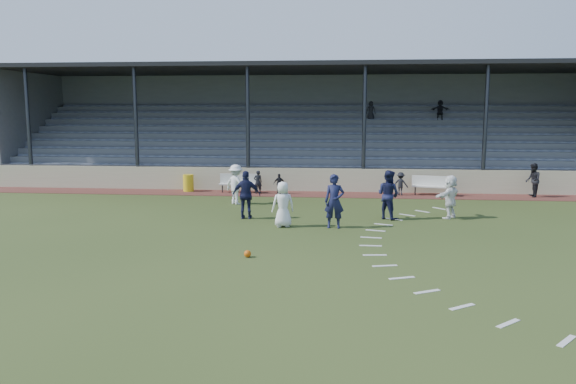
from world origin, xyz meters
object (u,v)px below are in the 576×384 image
object	(u,v)px
football	(248,254)
official	(533,180)
bench_right	(433,184)
bench_left	(239,181)
player_navy_lead	(334,201)
player_white_lead	(283,204)
trash_bin	(188,183)

from	to	relation	value
football	official	bearing A→B (deg)	46.08
bench_right	bench_left	bearing A→B (deg)	-166.86
football	official	xyz separation A→B (m)	(11.89, 12.35, 0.74)
player_navy_lead	official	bearing A→B (deg)	41.64
football	player_navy_lead	xyz separation A→B (m)	(2.43, 4.32, 0.87)
bench_right	football	size ratio (longest dim) A/B	9.81
bench_right	official	distance (m)	4.75
bench_left	player_navy_lead	bearing A→B (deg)	-60.41
official	player_navy_lead	bearing A→B (deg)	-44.23
player_white_lead	player_navy_lead	bearing A→B (deg)	162.93
player_navy_lead	bench_right	bearing A→B (deg)	61.26
football	player_navy_lead	distance (m)	5.03
bench_left	trash_bin	size ratio (longest dim) A/B	2.31
trash_bin	player_white_lead	bearing A→B (deg)	-54.77
trash_bin	player_white_lead	size ratio (longest dim) A/B	0.52
football	player_white_lead	size ratio (longest dim) A/B	0.13
official	bench_left	bearing A→B (deg)	-84.99
trash_bin	bench_right	bearing A→B (deg)	-0.34
bench_right	football	world-z (taller)	bench_right
bench_left	bench_right	distance (m)	9.71
bench_left	official	bearing A→B (deg)	-2.33
bench_right	player_navy_lead	bearing A→B (deg)	-107.04
trash_bin	player_navy_lead	world-z (taller)	player_navy_lead
player_white_lead	football	bearing A→B (deg)	65.60
player_navy_lead	bench_left	bearing A→B (deg)	122.80
trash_bin	player_navy_lead	distance (m)	11.27
bench_left	player_white_lead	world-z (taller)	player_white_lead
player_white_lead	official	world-z (taller)	same
player_white_lead	official	size ratio (longest dim) A/B	1.01
player_white_lead	player_navy_lead	distance (m)	1.86
player_white_lead	official	distance (m)	13.88
bench_right	trash_bin	xyz separation A→B (m)	(-12.40, 0.07, -0.13)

